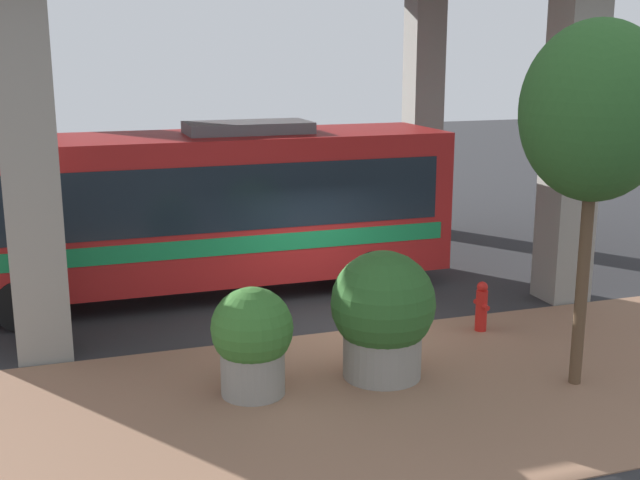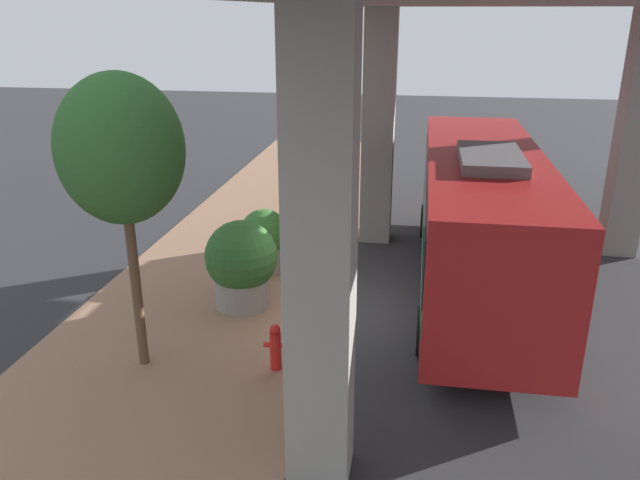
% 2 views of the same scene
% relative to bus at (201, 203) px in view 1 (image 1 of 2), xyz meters
% --- Properties ---
extents(ground_plane, '(80.00, 80.00, 0.00)m').
position_rel_bus_xyz_m(ground_plane, '(-3.26, -1.95, -2.01)').
color(ground_plane, '#2D2D30').
rests_on(ground_plane, ground).
extents(sidewalk_strip, '(6.00, 40.00, 0.02)m').
position_rel_bus_xyz_m(sidewalk_strip, '(-6.26, -1.95, -2.00)').
color(sidewalk_strip, '#936B51').
rests_on(sidewalk_strip, ground).
extents(bus, '(2.79, 10.57, 3.71)m').
position_rel_bus_xyz_m(bus, '(0.00, 0.00, 0.00)').
color(bus, '#B21E1E').
rests_on(bus, ground).
extents(fire_hydrant, '(0.45, 0.22, 0.98)m').
position_rel_bus_xyz_m(fire_hydrant, '(-4.08, -4.52, -1.51)').
color(fire_hydrant, red).
rests_on(fire_hydrant, ground).
extents(planter_front, '(1.69, 1.69, 2.11)m').
position_rel_bus_xyz_m(planter_front, '(-5.48, -1.90, -0.93)').
color(planter_front, gray).
rests_on(planter_front, ground).
extents(planter_middle, '(1.26, 1.26, 1.72)m').
position_rel_bus_xyz_m(planter_middle, '(-5.49, 0.25, -1.11)').
color(planter_middle, gray).
rests_on(planter_middle, ground).
extents(street_tree_near, '(2.24, 2.24, 5.66)m').
position_rel_bus_xyz_m(street_tree_near, '(-6.72, -4.72, 2.29)').
color(street_tree_near, brown).
rests_on(street_tree_near, ground).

